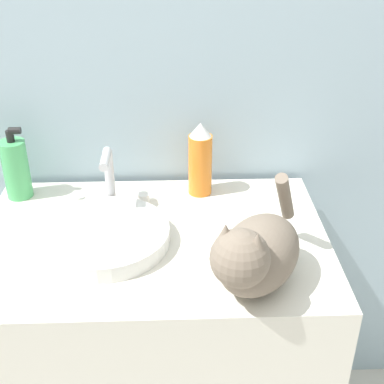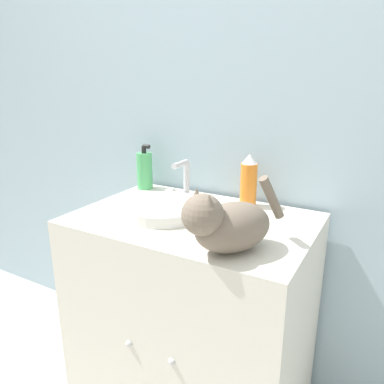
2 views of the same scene
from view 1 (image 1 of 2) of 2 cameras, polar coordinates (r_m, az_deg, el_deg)
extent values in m
cube|color=#9EB7C6|center=(1.40, -4.50, 18.04)|extent=(6.00, 0.05, 2.50)
cube|color=silver|center=(1.54, -3.61, -17.35)|extent=(0.83, 0.56, 0.81)
cylinder|color=white|center=(1.25, -9.27, -4.67)|extent=(0.30, 0.30, 0.04)
cylinder|color=silver|center=(1.36, -8.76, 1.35)|extent=(0.02, 0.02, 0.16)
cylinder|color=silver|center=(1.29, -9.23, 3.50)|extent=(0.02, 0.09, 0.02)
cylinder|color=white|center=(1.41, -11.90, -0.96)|extent=(0.03, 0.03, 0.03)
cylinder|color=white|center=(1.39, -5.18, -0.84)|extent=(0.03, 0.03, 0.03)
ellipsoid|color=#7A6B5B|center=(1.11, 7.15, -6.57)|extent=(0.25, 0.28, 0.14)
sphere|color=#7A6B5B|center=(1.00, 5.14, -7.04)|extent=(0.16, 0.16, 0.11)
cone|color=#7A6B5B|center=(0.98, 3.59, -4.40)|extent=(0.05, 0.05, 0.04)
cone|color=#7A6B5B|center=(0.96, 6.97, -5.38)|extent=(0.05, 0.05, 0.04)
cylinder|color=#7A6B5B|center=(1.18, 9.88, -0.53)|extent=(0.07, 0.10, 0.14)
cylinder|color=#4CB266|center=(1.47, -18.25, 2.31)|extent=(0.07, 0.07, 0.16)
cylinder|color=black|center=(1.43, -18.84, 5.66)|extent=(0.02, 0.02, 0.03)
cylinder|color=black|center=(1.42, -18.40, 6.23)|extent=(0.03, 0.02, 0.02)
cylinder|color=orange|center=(1.41, 0.87, 2.91)|extent=(0.06, 0.06, 0.17)
cone|color=white|center=(1.37, 0.91, 6.67)|extent=(0.06, 0.06, 0.04)
camera|label=2|loc=(0.60, 77.83, -21.40)|focal=35.00mm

